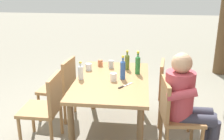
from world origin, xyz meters
TOP-DOWN VIEW (x-y plane):
  - ground_plane at (0.00, 0.00)m, footprint 24.00×24.00m
  - dining_table at (0.00, 0.00)m, footprint 1.42×0.89m
  - chair_far_right at (0.33, 0.75)m, footprint 0.48×0.48m
  - chair_near_right at (0.32, -0.75)m, footprint 0.44×0.44m
  - chair_near_left at (-0.31, -0.75)m, footprint 0.49×0.49m
  - chair_far_left at (-0.33, 0.75)m, footprint 0.48×0.48m
  - person_in_white_shirt at (0.32, 0.85)m, footprint 0.47×0.61m
  - bottle_olive at (-0.40, 0.16)m, footprint 0.06×0.06m
  - bottle_blue at (-0.03, 0.13)m, footprint 0.06×0.06m
  - bottle_green at (-0.24, 0.31)m, footprint 0.06×0.06m
  - bottle_clear at (0.04, -0.38)m, footprint 0.06×0.06m
  - cup_glass at (-0.31, -0.35)m, footprint 0.08×0.08m
  - cup_white at (0.05, 0.02)m, footprint 0.08×0.08m
  - cup_terracotta at (-0.51, -0.23)m, footprint 0.07×0.07m
  - cup_steel at (-0.43, -0.06)m, footprint 0.07×0.07m
  - table_knife at (0.21, 0.17)m, footprint 0.21×0.16m

SIDE VIEW (x-z plane):
  - ground_plane at x=0.00m, z-range 0.00..0.00m
  - chair_far_right at x=0.33m, z-range 0.05..0.92m
  - chair_near_right at x=0.32m, z-range 0.05..0.92m
  - chair_near_left at x=-0.31m, z-range 0.05..0.92m
  - chair_far_left at x=-0.33m, z-range 0.05..0.92m
  - dining_table at x=0.00m, z-range 0.27..1.00m
  - person_in_white_shirt at x=0.32m, z-range 0.07..1.25m
  - table_knife at x=0.21m, z-range 0.73..0.74m
  - cup_terracotta at x=-0.51m, z-range 0.73..0.82m
  - cup_glass at x=-0.31m, z-range 0.73..0.82m
  - cup_white at x=0.05m, z-range 0.73..0.83m
  - cup_steel at x=-0.43m, z-range 0.73..0.84m
  - bottle_clear at x=0.04m, z-range 0.72..0.94m
  - bottle_olive at x=-0.40m, z-range 0.71..0.98m
  - bottle_blue at x=-0.03m, z-range 0.71..1.01m
  - bottle_green at x=-0.24m, z-range 0.71..1.01m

